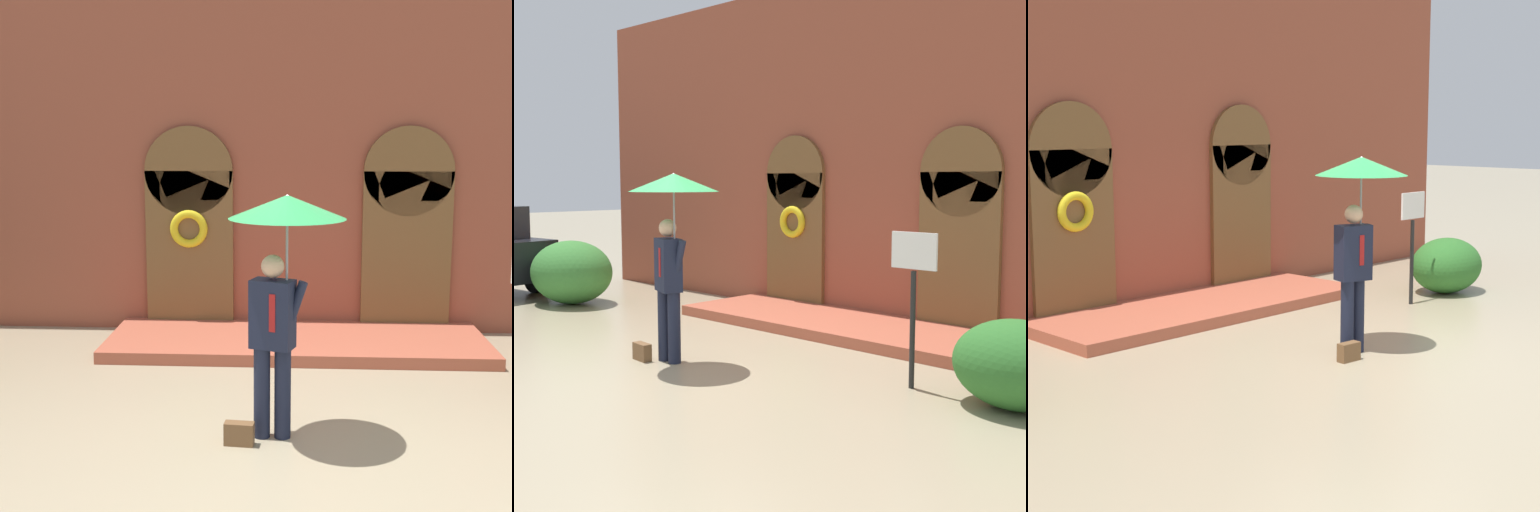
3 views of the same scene
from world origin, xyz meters
The scene contains 4 objects.
ground_plane centered at (0.00, 0.00, 0.00)m, with size 80.00×80.00×0.00m, color tan.
building_facade centered at (0.00, 4.15, 2.68)m, with size 14.00×2.30×5.60m.
person_with_umbrella centered at (-0.14, 0.05, 1.91)m, with size 1.10×1.10×2.36m.
handbag centered at (-0.54, -0.15, 0.11)m, with size 0.28×0.12×0.22m, color brown.
Camera 1 is at (-0.03, -6.51, 2.88)m, focal length 50.00 mm.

